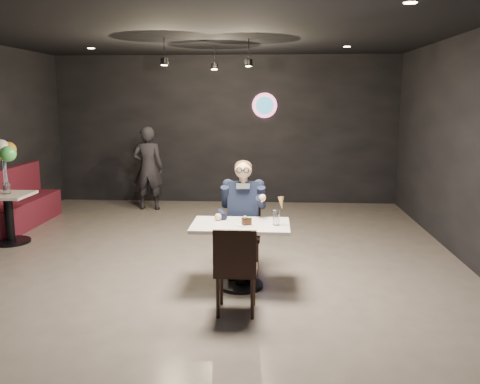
# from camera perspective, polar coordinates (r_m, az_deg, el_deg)

# --- Properties ---
(floor) EXTENTS (9.00, 9.00, 0.00)m
(floor) POSITION_cam_1_polar(r_m,az_deg,el_deg) (6.38, -5.31, -9.19)
(floor) COLOR #70655E
(floor) RESTS_ON ground
(wall_sign) EXTENTS (0.50, 0.06, 0.50)m
(wall_sign) POSITION_cam_1_polar(r_m,az_deg,el_deg) (10.40, 2.79, 9.69)
(wall_sign) COLOR pink
(wall_sign) RESTS_ON floor
(pendant_lights) EXTENTS (1.40, 1.20, 0.36)m
(pendant_lights) POSITION_cam_1_polar(r_m,az_deg,el_deg) (8.02, -3.39, 15.74)
(pendant_lights) COLOR black
(pendant_lights) RESTS_ON floor
(main_table) EXTENTS (1.10, 0.70, 0.75)m
(main_table) POSITION_cam_1_polar(r_m,az_deg,el_deg) (5.84, 0.06, -7.14)
(main_table) COLOR white
(main_table) RESTS_ON floor
(chair_far) EXTENTS (0.42, 0.46, 0.92)m
(chair_far) POSITION_cam_1_polar(r_m,az_deg,el_deg) (6.34, 0.38, -4.91)
(chair_far) COLOR black
(chair_far) RESTS_ON floor
(chair_near) EXTENTS (0.42, 0.46, 0.92)m
(chair_near) POSITION_cam_1_polar(r_m,az_deg,el_deg) (5.16, -0.42, -8.57)
(chair_near) COLOR black
(chair_near) RESTS_ON floor
(seated_man) EXTENTS (0.60, 0.80, 1.44)m
(seated_man) POSITION_cam_1_polar(r_m,az_deg,el_deg) (6.28, 0.38, -2.62)
(seated_man) COLOR black
(seated_man) RESTS_ON floor
(dessert_plate) EXTENTS (0.21, 0.21, 0.01)m
(dessert_plate) POSITION_cam_1_polar(r_m,az_deg,el_deg) (5.66, 0.56, -3.71)
(dessert_plate) COLOR white
(dessert_plate) RESTS_ON main_table
(cake_slice) EXTENTS (0.12, 0.11, 0.07)m
(cake_slice) POSITION_cam_1_polar(r_m,az_deg,el_deg) (5.64, 0.74, -3.34)
(cake_slice) COLOR black
(cake_slice) RESTS_ON dessert_plate
(mint_leaf) EXTENTS (0.07, 0.04, 0.01)m
(mint_leaf) POSITION_cam_1_polar(r_m,az_deg,el_deg) (5.63, 1.03, -2.88)
(mint_leaf) COLOR green
(mint_leaf) RESTS_ON cake_slice
(sundae_glass) EXTENTS (0.07, 0.07, 0.17)m
(sundae_glass) POSITION_cam_1_polar(r_m,az_deg,el_deg) (5.67, 4.07, -2.89)
(sundae_glass) COLOR silver
(sundae_glass) RESTS_ON main_table
(wafer_cone) EXTENTS (0.09, 0.09, 0.14)m
(wafer_cone) POSITION_cam_1_polar(r_m,az_deg,el_deg) (5.63, 4.68, -1.25)
(wafer_cone) COLOR tan
(wafer_cone) RESTS_ON sundae_glass
(booth_bench) EXTENTS (0.50, 1.99, 1.00)m
(booth_bench) POSITION_cam_1_polar(r_m,az_deg,el_deg) (9.32, -23.31, -0.55)
(booth_bench) COLOR #4C101D
(booth_bench) RESTS_ON floor
(side_table) EXTENTS (0.65, 0.65, 0.81)m
(side_table) POSITION_cam_1_polar(r_m,az_deg,el_deg) (8.33, -24.50, -2.53)
(side_table) COLOR white
(side_table) RESTS_ON floor
(balloon_vase) EXTENTS (0.11, 0.11, 0.16)m
(balloon_vase) POSITION_cam_1_polar(r_m,az_deg,el_deg) (8.25, -24.72, 0.37)
(balloon_vase) COLOR silver
(balloon_vase) RESTS_ON side_table
(balloon_bunch) EXTENTS (0.42, 0.42, 0.69)m
(balloon_bunch) POSITION_cam_1_polar(r_m,az_deg,el_deg) (8.20, -24.94, 3.20)
(balloon_bunch) COLOR yellow
(balloon_bunch) RESTS_ON balloon_vase
(passerby) EXTENTS (0.60, 0.41, 1.62)m
(passerby) POSITION_cam_1_polar(r_m,az_deg,el_deg) (9.98, -10.27, 2.65)
(passerby) COLOR black
(passerby) RESTS_ON floor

